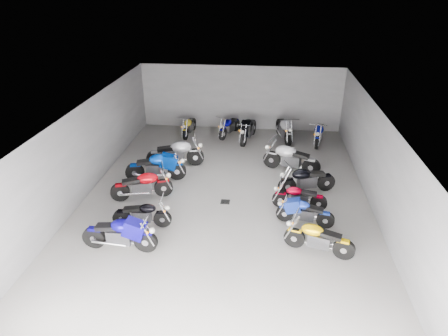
{
  "coord_description": "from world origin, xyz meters",
  "views": [
    {
      "loc": [
        1.24,
        -12.47,
        7.2
      ],
      "look_at": [
        -0.11,
        0.16,
        1.0
      ],
      "focal_mm": 32.0,
      "sensor_mm": 36.0,
      "label": 1
    }
  ],
  "objects_px": {
    "drain_grate": "(225,202)",
    "motorcycle_right_d": "(299,197)",
    "motorcycle_left_c": "(143,214)",
    "motorcycle_right_b": "(318,238)",
    "motorcycle_back_d": "(248,129)",
    "motorcycle_left_d": "(142,185)",
    "motorcycle_right_c": "(304,212)",
    "motorcycle_left_e": "(156,167)",
    "motorcycle_back_f": "(319,133)",
    "motorcycle_back_b": "(189,126)",
    "motorcycle_right_e": "(306,180)",
    "motorcycle_left_b": "(120,234)",
    "motorcycle_left_f": "(176,153)",
    "motorcycle_back_c": "(229,126)",
    "motorcycle_right_f": "(291,158)",
    "motorcycle_back_e": "(284,129)"
  },
  "relations": [
    {
      "from": "motorcycle_left_c",
      "to": "motorcycle_right_b",
      "type": "relative_size",
      "value": 0.95
    },
    {
      "from": "motorcycle_left_b",
      "to": "motorcycle_right_c",
      "type": "relative_size",
      "value": 1.21
    },
    {
      "from": "motorcycle_right_f",
      "to": "motorcycle_back_f",
      "type": "distance_m",
      "value": 3.43
    },
    {
      "from": "motorcycle_left_d",
      "to": "motorcycle_right_c",
      "type": "bearing_deg",
      "value": 60.56
    },
    {
      "from": "motorcycle_right_c",
      "to": "motorcycle_back_c",
      "type": "distance_m",
      "value": 8.08
    },
    {
      "from": "motorcycle_left_d",
      "to": "motorcycle_left_e",
      "type": "distance_m",
      "value": 1.42
    },
    {
      "from": "drain_grate",
      "to": "motorcycle_back_f",
      "type": "distance_m",
      "value": 6.96
    },
    {
      "from": "motorcycle_back_d",
      "to": "motorcycle_back_c",
      "type": "bearing_deg",
      "value": -16.97
    },
    {
      "from": "motorcycle_left_b",
      "to": "motorcycle_left_e",
      "type": "xyz_separation_m",
      "value": [
        -0.09,
        4.34,
        0.03
      ]
    },
    {
      "from": "motorcycle_right_b",
      "to": "motorcycle_right_e",
      "type": "height_order",
      "value": "motorcycle_right_e"
    },
    {
      "from": "drain_grate",
      "to": "motorcycle_right_e",
      "type": "xyz_separation_m",
      "value": [
        2.84,
        1.0,
        0.51
      ]
    },
    {
      "from": "motorcycle_left_c",
      "to": "motorcycle_back_b",
      "type": "height_order",
      "value": "motorcycle_back_b"
    },
    {
      "from": "motorcycle_right_d",
      "to": "motorcycle_right_e",
      "type": "bearing_deg",
      "value": -11.62
    },
    {
      "from": "motorcycle_right_c",
      "to": "motorcycle_right_b",
      "type": "bearing_deg",
      "value": -157.56
    },
    {
      "from": "motorcycle_left_b",
      "to": "motorcycle_back_b",
      "type": "bearing_deg",
      "value": 179.73
    },
    {
      "from": "motorcycle_right_b",
      "to": "motorcycle_back_d",
      "type": "height_order",
      "value": "motorcycle_back_d"
    },
    {
      "from": "motorcycle_right_f",
      "to": "motorcycle_left_e",
      "type": "bearing_deg",
      "value": 124.0
    },
    {
      "from": "motorcycle_right_f",
      "to": "motorcycle_back_c",
      "type": "distance_m",
      "value": 4.63
    },
    {
      "from": "drain_grate",
      "to": "motorcycle_back_d",
      "type": "bearing_deg",
      "value": 85.27
    },
    {
      "from": "drain_grate",
      "to": "motorcycle_back_e",
      "type": "height_order",
      "value": "motorcycle_back_e"
    },
    {
      "from": "motorcycle_left_f",
      "to": "motorcycle_left_e",
      "type": "bearing_deg",
      "value": -32.08
    },
    {
      "from": "motorcycle_right_c",
      "to": "motorcycle_back_f",
      "type": "height_order",
      "value": "motorcycle_back_f"
    },
    {
      "from": "motorcycle_left_d",
      "to": "motorcycle_back_c",
      "type": "xyz_separation_m",
      "value": [
        2.45,
        6.41,
        -0.04
      ]
    },
    {
      "from": "motorcycle_right_c",
      "to": "motorcycle_back_e",
      "type": "height_order",
      "value": "motorcycle_back_e"
    },
    {
      "from": "motorcycle_right_d",
      "to": "motorcycle_back_f",
      "type": "xyz_separation_m",
      "value": [
        1.28,
        5.96,
        0.07
      ]
    },
    {
      "from": "motorcycle_right_f",
      "to": "motorcycle_back_b",
      "type": "distance_m",
      "value": 5.95
    },
    {
      "from": "drain_grate",
      "to": "motorcycle_right_c",
      "type": "xyz_separation_m",
      "value": [
        2.62,
        -1.09,
        0.44
      ]
    },
    {
      "from": "motorcycle_left_d",
      "to": "motorcycle_left_f",
      "type": "xyz_separation_m",
      "value": [
        0.6,
        2.73,
        0.05
      ]
    },
    {
      "from": "motorcycle_back_c",
      "to": "motorcycle_left_c",
      "type": "bearing_deg",
      "value": 98.31
    },
    {
      "from": "motorcycle_left_d",
      "to": "motorcycle_left_e",
      "type": "xyz_separation_m",
      "value": [
        0.13,
        1.42,
        0.04
      ]
    },
    {
      "from": "motorcycle_right_e",
      "to": "motorcycle_right_c",
      "type": "bearing_deg",
      "value": 156.92
    },
    {
      "from": "motorcycle_back_d",
      "to": "motorcycle_back_e",
      "type": "relative_size",
      "value": 1.0
    },
    {
      "from": "drain_grate",
      "to": "motorcycle_right_d",
      "type": "xyz_separation_m",
      "value": [
        2.51,
        -0.14,
        0.44
      ]
    },
    {
      "from": "motorcycle_left_d",
      "to": "motorcycle_right_f",
      "type": "xyz_separation_m",
      "value": [
        5.26,
        2.74,
        0.04
      ]
    },
    {
      "from": "motorcycle_left_c",
      "to": "motorcycle_back_c",
      "type": "height_order",
      "value": "motorcycle_back_c"
    },
    {
      "from": "motorcycle_back_b",
      "to": "motorcycle_back_f",
      "type": "height_order",
      "value": "motorcycle_back_f"
    },
    {
      "from": "motorcycle_left_c",
      "to": "motorcycle_back_b",
      "type": "bearing_deg",
      "value": 176.25
    },
    {
      "from": "motorcycle_right_d",
      "to": "motorcycle_back_d",
      "type": "xyz_separation_m",
      "value": [
        -2.03,
        5.97,
        0.12
      ]
    },
    {
      "from": "motorcycle_left_b",
      "to": "motorcycle_back_f",
      "type": "distance_m",
      "value": 10.92
    },
    {
      "from": "motorcycle_left_e",
      "to": "drain_grate",
      "type": "bearing_deg",
      "value": 54.09
    },
    {
      "from": "drain_grate",
      "to": "motorcycle_left_b",
      "type": "relative_size",
      "value": 0.14
    },
    {
      "from": "motorcycle_left_d",
      "to": "motorcycle_left_f",
      "type": "height_order",
      "value": "motorcycle_left_f"
    },
    {
      "from": "motorcycle_left_f",
      "to": "motorcycle_right_d",
      "type": "xyz_separation_m",
      "value": [
        4.83,
        -2.83,
        -0.13
      ]
    },
    {
      "from": "motorcycle_back_d",
      "to": "drain_grate",
      "type": "bearing_deg",
      "value": 98.03
    },
    {
      "from": "motorcycle_left_b",
      "to": "motorcycle_back_f",
      "type": "xyz_separation_m",
      "value": [
        6.49,
        8.78,
        -0.02
      ]
    },
    {
      "from": "motorcycle_left_d",
      "to": "motorcycle_left_b",
      "type": "bearing_deg",
      "value": -14.4
    },
    {
      "from": "motorcycle_right_f",
      "to": "motorcycle_right_e",
      "type": "bearing_deg",
      "value": -144.3
    },
    {
      "from": "motorcycle_right_b",
      "to": "motorcycle_back_e",
      "type": "relative_size",
      "value": 0.85
    },
    {
      "from": "motorcycle_left_b",
      "to": "motorcycle_back_e",
      "type": "height_order",
      "value": "motorcycle_back_e"
    },
    {
      "from": "motorcycle_left_c",
      "to": "motorcycle_back_b",
      "type": "relative_size",
      "value": 0.95
    }
  ]
}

